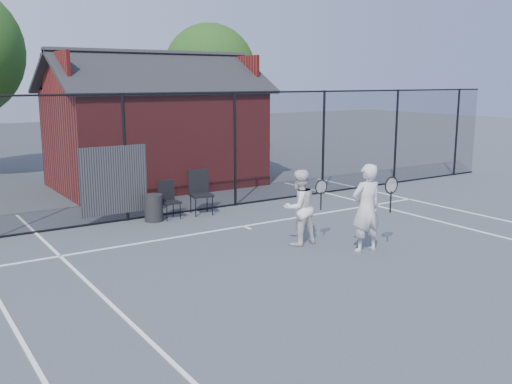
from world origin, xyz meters
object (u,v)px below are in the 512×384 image
waste_bin (154,208)px  chair_right (201,193)px  player_front (367,208)px  clubhouse (155,134)px  player_back (299,207)px  chair_left (170,200)px

waste_bin → chair_right: bearing=0.0°
player_front → waste_bin: player_front is taller
clubhouse → player_front: size_ratio=3.77×
clubhouse → chair_right: bearing=-99.4°
clubhouse → player_back: clubhouse is taller
player_back → waste_bin: bearing=116.0°
player_front → player_back: player_front is taller
player_back → player_front: bearing=-54.0°
waste_bin → chair_left: bearing=0.0°
chair_left → chair_right: (0.85, 0.00, 0.09)m
chair_left → waste_bin: chair_left is taller
clubhouse → chair_left: size_ratio=7.23×
clubhouse → waste_bin: (-2.01, -4.40, -1.29)m
player_front → waste_bin: 5.19m
player_front → player_back: size_ratio=1.13×
clubhouse → waste_bin: bearing=-114.5°
chair_right → waste_bin: size_ratio=1.69×
chair_left → waste_bin: 0.44m
player_back → chair_left: size_ratio=1.71×
player_front → waste_bin: size_ratio=2.70×
clubhouse → player_front: 8.97m
clubhouse → player_front: clubhouse is taller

